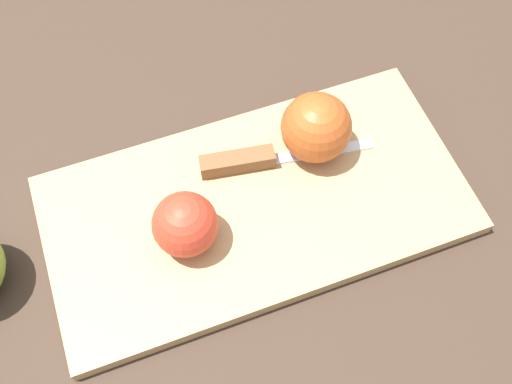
{
  "coord_description": "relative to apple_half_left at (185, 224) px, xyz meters",
  "views": [
    {
      "loc": [
        -0.07,
        -0.28,
        0.56
      ],
      "look_at": [
        0.0,
        0.0,
        0.04
      ],
      "focal_mm": 42.0,
      "sensor_mm": 36.0,
      "label": 1
    }
  ],
  "objects": [
    {
      "name": "apple_half_right",
      "position": [
        0.15,
        0.07,
        0.01
      ],
      "size": [
        0.07,
        0.07,
        0.07
      ],
      "rotation": [
        0.0,
        0.0,
        1.72
      ],
      "color": "#AD4C1E",
      "rests_on": "cutting_board"
    },
    {
      "name": "knife",
      "position": [
        0.08,
        0.07,
        -0.02
      ],
      "size": [
        0.19,
        0.03,
        0.02
      ],
      "rotation": [
        0.0,
        0.0,
        -0.06
      ],
      "color": "silver",
      "rests_on": "cutting_board"
    },
    {
      "name": "ground_plane",
      "position": [
        0.08,
        0.02,
        -0.05
      ],
      "size": [
        4.0,
        4.0,
        0.0
      ],
      "primitive_type": "plane",
      "color": "#38281E"
    },
    {
      "name": "cutting_board",
      "position": [
        0.08,
        0.02,
        -0.04
      ],
      "size": [
        0.45,
        0.26,
        0.02
      ],
      "color": "tan",
      "rests_on": "ground_plane"
    },
    {
      "name": "apple_half_left",
      "position": [
        0.0,
        0.0,
        0.0
      ],
      "size": [
        0.06,
        0.06,
        0.06
      ],
      "rotation": [
        0.0,
        0.0,
        2.96
      ],
      "color": "red",
      "rests_on": "cutting_board"
    }
  ]
}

